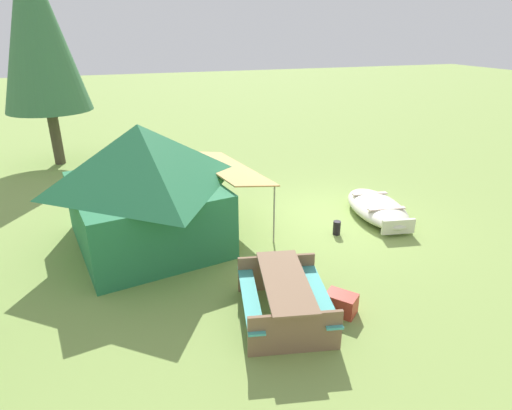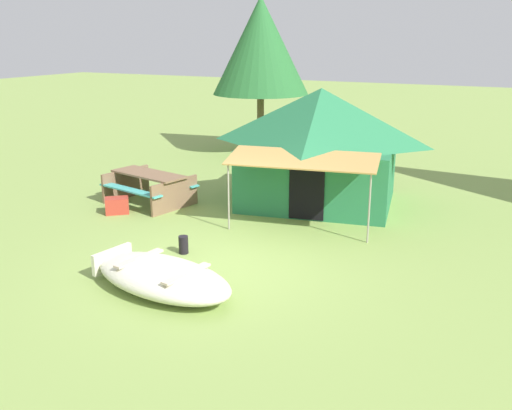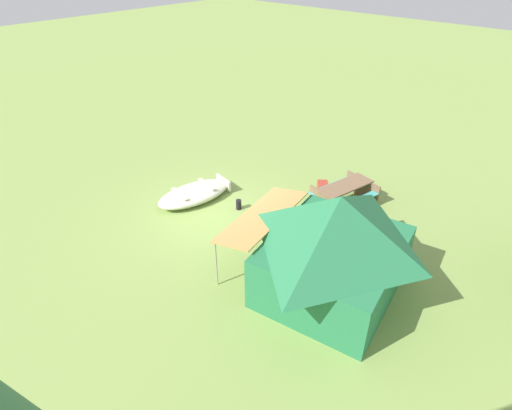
{
  "view_description": "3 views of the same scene",
  "coord_description": "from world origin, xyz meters",
  "views": [
    {
      "loc": [
        -8.88,
        4.91,
        4.52
      ],
      "look_at": [
        -0.64,
        2.09,
        0.9
      ],
      "focal_mm": 29.97,
      "sensor_mm": 36.0,
      "label": 1
    },
    {
      "loc": [
        4.62,
        -8.01,
        3.86
      ],
      "look_at": [
        0.07,
        1.18,
        0.78
      ],
      "focal_mm": 39.93,
      "sensor_mm": 36.0,
      "label": 2
    },
    {
      "loc": [
        7.14,
        8.24,
        7.48
      ],
      "look_at": [
        -0.55,
        1.25,
        0.79
      ],
      "focal_mm": 29.42,
      "sensor_mm": 36.0,
      "label": 3
    }
  ],
  "objects": [
    {
      "name": "ground_plane",
      "position": [
        0.0,
        0.0,
        0.0
      ],
      "size": [
        80.0,
        80.0,
        0.0
      ],
      "primitive_type": "plane",
      "color": "#85A24E"
    },
    {
      "name": "beached_rowboat",
      "position": [
        -0.32,
        -1.33,
        0.24
      ],
      "size": [
        2.75,
        1.67,
        0.47
      ],
      "color": "beige",
      "rests_on": "ground_plane"
    },
    {
      "name": "canvas_cabin_tent",
      "position": [
        0.14,
        4.39,
        1.4
      ],
      "size": [
        4.13,
        4.63,
        2.7
      ],
      "color": "#277648",
      "rests_on": "ground_plane"
    },
    {
      "name": "picnic_table",
      "position": [
        -3.42,
        2.53,
        0.47
      ],
      "size": [
        2.17,
        1.78,
        0.74
      ],
      "color": "brown",
      "rests_on": "ground_plane"
    },
    {
      "name": "cooler_box",
      "position": [
        -3.61,
        1.57,
        0.18
      ],
      "size": [
        0.62,
        0.59,
        0.36
      ],
      "primitive_type": "cube",
      "rotation": [
        0.0,
        0.0,
        0.7
      ],
      "color": "#B13728",
      "rests_on": "ground_plane"
    },
    {
      "name": "fuel_can",
      "position": [
        -0.91,
        0.16,
        0.17
      ],
      "size": [
        0.22,
        0.22,
        0.33
      ],
      "primitive_type": "cylinder",
      "rotation": [
        0.0,
        0.0,
        0.33
      ],
      "color": "black",
      "rests_on": "ground_plane"
    }
  ]
}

